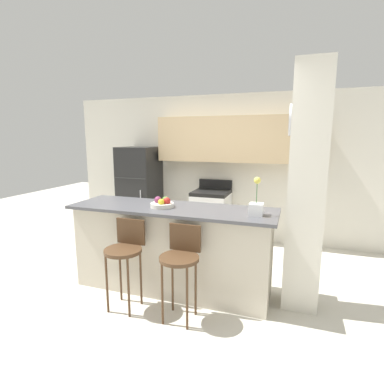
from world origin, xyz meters
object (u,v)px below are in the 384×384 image
Objects in this scene: stove_range at (211,216)px; orchid_vase at (256,206)px; bar_stool_left at (125,251)px; refrigerator at (140,192)px; fruit_bowl at (162,203)px; bar_stool_right at (181,258)px.

orchid_vase is (0.98, -1.83, 0.66)m from stove_range.
bar_stool_left is (-0.31, -2.29, 0.17)m from stove_range.
refrigerator reaches higher than fruit_bowl.
bar_stool_right is (0.63, 0.00, 0.00)m from bar_stool_left.
fruit_bowl is at bearing -92.69° from stove_range.
fruit_bowl is at bearing 130.54° from bar_stool_right.
fruit_bowl is (0.22, 0.48, 0.43)m from bar_stool_left.
refrigerator is at bearing 142.62° from orchid_vase.
refrigerator is 2.48m from bar_stool_left.
orchid_vase reaches higher than bar_stool_left.
bar_stool_right is (1.68, -2.24, -0.19)m from refrigerator.
fruit_bowl is at bearing -54.29° from refrigerator.
refrigerator is 1.40m from stove_range.
fruit_bowl is at bearing 178.86° from orchid_vase.
refrigerator reaches higher than bar_stool_left.
refrigerator is 6.15× the size of fruit_bowl.
bar_stool_left is 1.00× the size of bar_stool_right.
bar_stool_left is 1.45m from orchid_vase.
refrigerator reaches higher than orchid_vase.
refrigerator is at bearing 126.79° from bar_stool_right.
stove_range is at bearing 98.02° from bar_stool_right.
orchid_vase is 1.49× the size of fruit_bowl.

